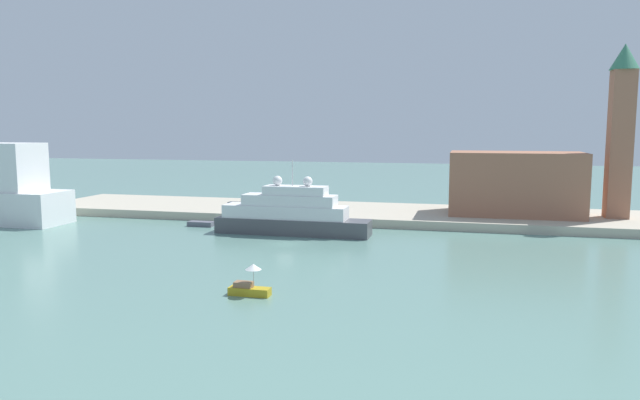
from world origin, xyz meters
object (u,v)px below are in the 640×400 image
work_barge (201,224)px  harbor_building (515,183)px  large_yacht (290,215)px  bell_tower (621,125)px  small_motorboat (249,285)px  mooring_bollard (329,215)px  person_figure (254,207)px  parked_car (237,206)px

work_barge → harbor_building: harbor_building is taller
large_yacht → harbor_building: harbor_building is taller
large_yacht → bell_tower: (49.75, 19.87, 13.55)m
small_motorboat → bell_tower: (43.79, 52.63, 15.54)m
small_motorboat → mooring_bollard: size_ratio=6.19×
large_yacht → person_figure: 15.83m
harbor_building → person_figure: harbor_building is taller
large_yacht → mooring_bollard: size_ratio=36.35×
large_yacht → parked_car: size_ratio=5.19×
parked_car → mooring_bollard: bearing=-15.8°
work_barge → harbor_building: bearing=18.1°
small_motorboat → harbor_building: size_ratio=0.19×
work_barge → mooring_bollard: (20.24, 6.14, 1.37)m
small_motorboat → harbor_building: bearing=62.0°
large_yacht → bell_tower: bell_tower is taller
bell_tower → person_figure: 62.22m
large_yacht → work_barge: large_yacht is taller
harbor_building → large_yacht: bearing=-149.8°
harbor_building → mooring_bollard: (-30.08, -10.35, -4.99)m
small_motorboat → work_barge: (-22.37, 36.00, -0.60)m
large_yacht → small_motorboat: 33.36m
small_motorboat → bell_tower: 70.21m
small_motorboat → parked_car: bearing=113.6°
bell_tower → mooring_bollard: bell_tower is taller
large_yacht → parked_car: large_yacht is taller
harbor_building → parked_car: size_ratio=4.72×
harbor_building → mooring_bollard: size_ratio=33.09×
parked_car → bell_tower: bearing=4.7°
bell_tower → person_figure: size_ratio=15.66×
small_motorboat → parked_car: size_ratio=0.88×
work_barge → mooring_bollard: 21.19m
mooring_bollard → work_barge: bearing=-163.1°
parked_car → harbor_building: bearing=6.0°
person_figure → parked_car: bearing=149.2°
harbor_building → parked_car: (-48.59, -5.10, -4.77)m
work_barge → bell_tower: 70.11m
parked_car → mooring_bollard: 19.25m
bell_tower → person_figure: bearing=-172.5°
bell_tower → person_figure: bell_tower is taller
small_motorboat → large_yacht: bearing=100.3°
person_figure → harbor_building: bearing=9.9°
work_barge → harbor_building: (50.31, 16.49, 6.36)m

